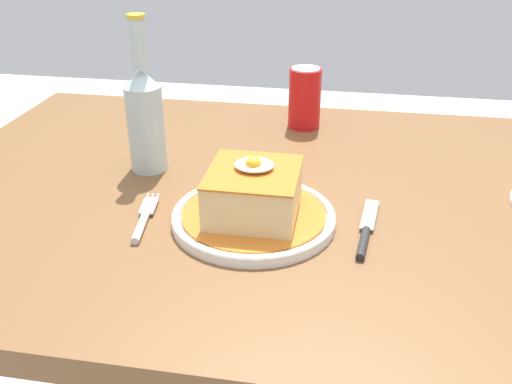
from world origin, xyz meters
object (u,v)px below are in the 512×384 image
at_px(fork, 143,220).
at_px(beer_bottle_clear, 145,115).
at_px(main_plate, 254,217).
at_px(knife, 365,234).
at_px(soda_can, 305,98).

relative_size(fork, beer_bottle_clear, 0.53).
bearing_deg(fork, main_plate, 11.62).
bearing_deg(fork, beer_bottle_clear, 106.43).
bearing_deg(knife, soda_can, 106.92).
height_order(soda_can, beer_bottle_clear, beer_bottle_clear).
bearing_deg(knife, fork, -177.15).
relative_size(fork, soda_can, 1.14).
distance_m(fork, soda_can, 0.48).
relative_size(main_plate, soda_can, 1.95).
relative_size(main_plate, beer_bottle_clear, 0.91).
height_order(fork, beer_bottle_clear, beer_bottle_clear).
xyz_separation_m(knife, beer_bottle_clear, (-0.38, 0.17, 0.09)).
height_order(main_plate, knife, main_plate).
bearing_deg(knife, beer_bottle_clear, 155.77).
bearing_deg(main_plate, fork, -168.38).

